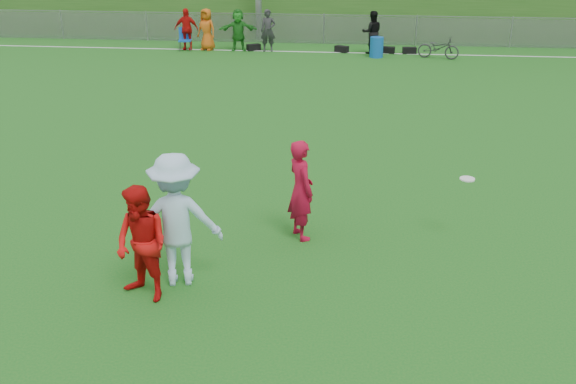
# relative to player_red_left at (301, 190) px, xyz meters

# --- Properties ---
(ground) EXTENTS (120.00, 120.00, 0.00)m
(ground) POSITION_rel_player_red_left_xyz_m (-0.67, -1.21, -0.87)
(ground) COLOR #145F1B
(ground) RESTS_ON ground
(sideline_far) EXTENTS (60.00, 0.10, 0.01)m
(sideline_far) POSITION_rel_player_red_left_xyz_m (-0.67, 16.79, -0.87)
(sideline_far) COLOR white
(sideline_far) RESTS_ON ground
(fence) EXTENTS (58.00, 0.06, 1.30)m
(fence) POSITION_rel_player_red_left_xyz_m (-0.67, 18.79, -0.23)
(fence) COLOR gray
(fence) RESTS_ON ground
(spectator_row) EXTENTS (8.67, 0.81, 1.69)m
(spectator_row) POSITION_rel_player_red_left_xyz_m (-3.40, 16.79, -0.03)
(spectator_row) COLOR red
(spectator_row) RESTS_ON ground
(gear_bags) EXTENTS (7.05, 0.53, 0.26)m
(gear_bags) POSITION_rel_player_red_left_xyz_m (0.43, 16.89, -0.74)
(gear_bags) COLOR black
(gear_bags) RESTS_ON ground
(player_red_left) EXTENTS (0.69, 0.76, 1.75)m
(player_red_left) POSITION_rel_player_red_left_xyz_m (0.00, 0.00, 0.00)
(player_red_left) COLOR #A80B29
(player_red_left) RESTS_ON ground
(player_red_center) EXTENTS (1.04, 0.97, 1.72)m
(player_red_center) POSITION_rel_player_red_left_xyz_m (-2.05, -2.17, -0.01)
(player_red_center) COLOR red
(player_red_center) RESTS_ON ground
(player_blue) EXTENTS (1.45, 1.02, 2.04)m
(player_blue) POSITION_rel_player_red_left_xyz_m (-1.67, -1.67, 0.15)
(player_blue) COLOR #AFD6F3
(player_blue) RESTS_ON ground
(frisbee) EXTENTS (0.25, 0.25, 0.02)m
(frisbee) POSITION_rel_player_red_left_xyz_m (2.74, 0.17, 0.25)
(frisbee) COLOR silver
(frisbee) RESTS_ON ground
(recycling_bin) EXTENTS (0.66, 0.66, 0.79)m
(recycling_bin) POSITION_rel_player_red_left_xyz_m (1.59, 15.99, -0.48)
(recycling_bin) COLOR #0F53AB
(recycling_bin) RESTS_ON ground
(camp_chair) EXTENTS (0.59, 0.60, 0.93)m
(camp_chair) POSITION_rel_player_red_left_xyz_m (-6.35, 16.60, -0.60)
(camp_chair) COLOR blue
(camp_chair) RESTS_ON ground
(bicycle) EXTENTS (1.70, 0.97, 0.84)m
(bicycle) POSITION_rel_player_red_left_xyz_m (4.00, 15.99, -0.45)
(bicycle) COLOR #2A292C
(bicycle) RESTS_ON ground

